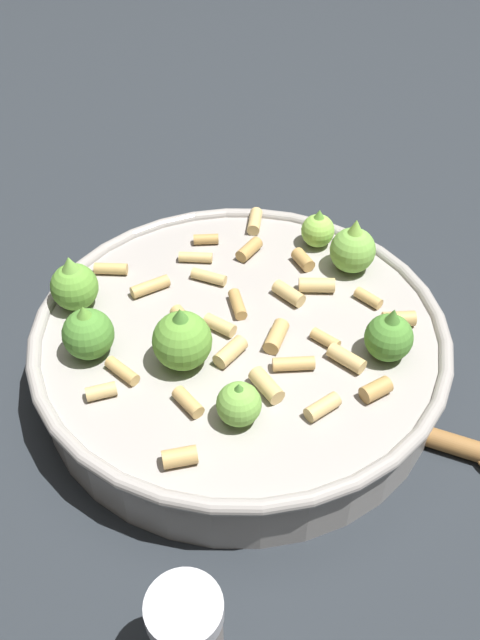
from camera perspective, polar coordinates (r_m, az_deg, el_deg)
The scene contains 4 objects.
ground_plane at distance 0.59m, azimuth -0.00°, elevation -4.50°, with size 2.40×2.40×0.00m, color #23282D.
cooking_pan at distance 0.56m, azimuth -0.07°, elevation -2.12°, with size 0.34×0.34×0.11m.
pepper_shaker at distance 0.43m, azimuth -4.45°, elevation -24.85°, with size 0.04×0.04×0.08m.
wooden_spoon at distance 0.55m, azimuth 15.24°, elevation -9.36°, with size 0.12×0.20×0.02m.
Camera 1 is at (-0.39, 0.03, 0.43)m, focal length 38.18 mm.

